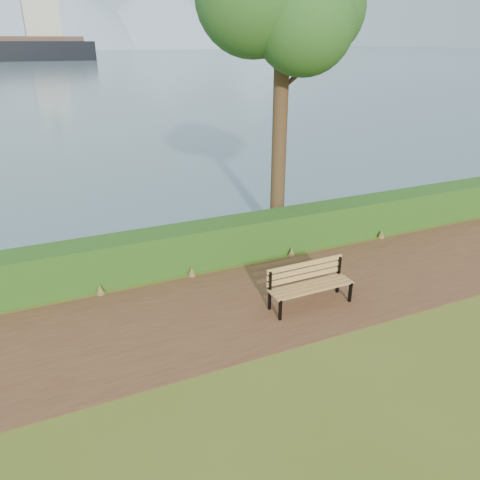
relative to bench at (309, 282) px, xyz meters
name	(u,v)px	position (x,y,z in m)	size (l,w,h in m)	color
ground	(274,307)	(-0.71, 0.15, -0.52)	(140.00, 140.00, 0.00)	#505F1B
path	(268,300)	(-0.71, 0.45, -0.52)	(40.00, 3.40, 0.01)	#5A2C1E
hedge	(226,241)	(-0.71, 2.75, -0.02)	(32.00, 0.85, 1.00)	#173E11
water	(22,53)	(-0.71, 260.15, -0.52)	(700.00, 510.00, 0.00)	#3E5865
bench	(309,282)	(0.00, 0.00, 0.00)	(1.81, 0.55, 0.91)	black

